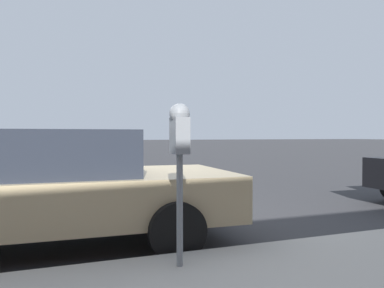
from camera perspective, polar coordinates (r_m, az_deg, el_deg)
ground_plane at (r=6.09m, az=-11.09°, el=-11.58°), size 220.00×220.00×0.00m
parking_meter at (r=3.46m, az=-1.90°, el=0.30°), size 0.21×0.19×1.51m
car_tan at (r=4.90m, az=-23.57°, el=-5.83°), size 2.25×4.91×1.42m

